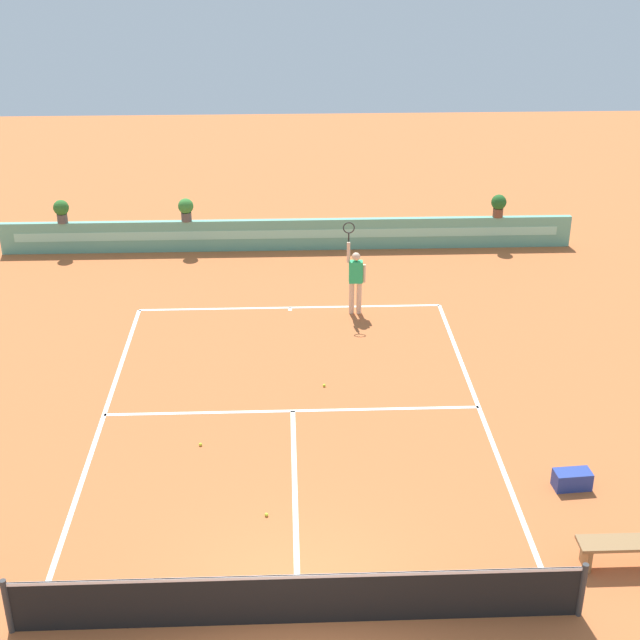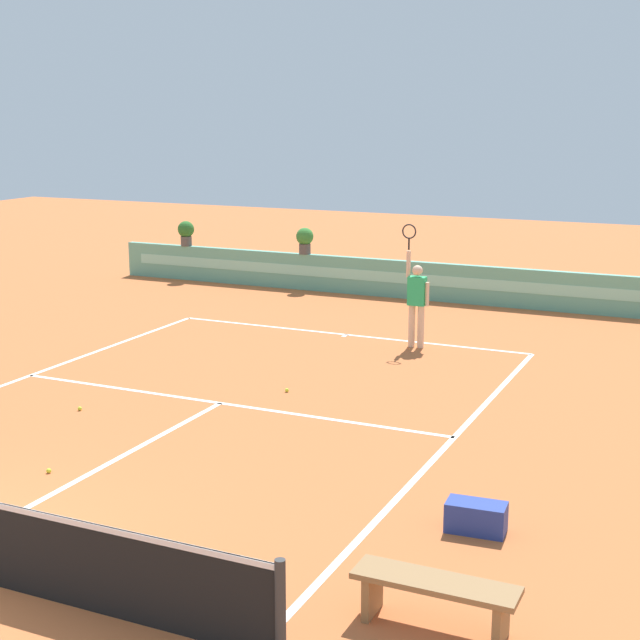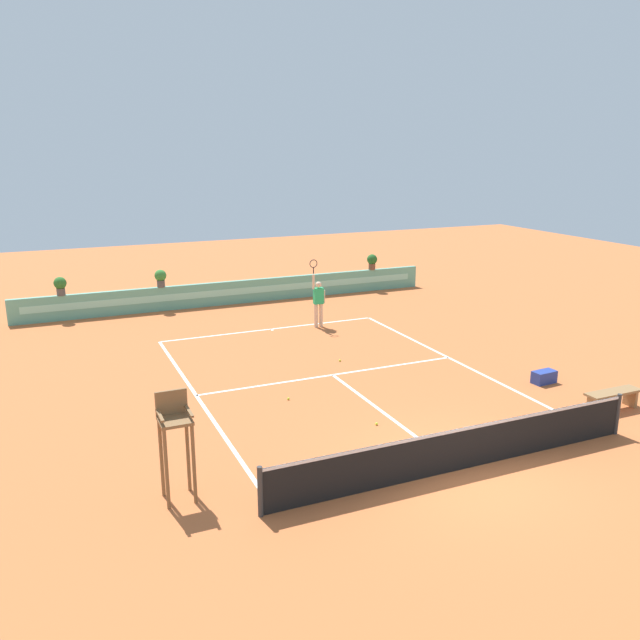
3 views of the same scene
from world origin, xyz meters
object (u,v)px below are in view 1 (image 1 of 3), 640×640
at_px(gear_bag, 572,480).
at_px(tennis_player, 355,277).
at_px(tennis_ball_by_sideline, 266,515).
at_px(potted_plant_far_left, 61,210).
at_px(potted_plant_left, 186,208).
at_px(bench_courtside, 625,548).
at_px(tennis_ball_near_baseline, 200,444).
at_px(tennis_ball_mid_court, 324,385).
at_px(potted_plant_far_right, 499,204).

xyz_separation_m(gear_bag, tennis_player, (-3.53, 8.13, 0.87)).
height_order(tennis_ball_by_sideline, potted_plant_far_left, potted_plant_far_left).
distance_m(gear_bag, potted_plant_far_left, 17.96).
height_order(tennis_player, potted_plant_far_left, tennis_player).
xyz_separation_m(gear_bag, potted_plant_far_left, (-12.29, 13.04, 1.23)).
bearing_deg(potted_plant_left, bench_courtside, -60.44).
height_order(gear_bag, potted_plant_left, potted_plant_left).
bearing_deg(tennis_player, potted_plant_far_left, 150.72).
height_order(bench_courtside, potted_plant_far_left, potted_plant_far_left).
relative_size(gear_bag, tennis_ball_near_baseline, 10.29).
distance_m(tennis_player, tennis_ball_near_baseline, 7.43).
xyz_separation_m(tennis_player, tennis_ball_near_baseline, (-3.66, -6.39, -1.02)).
bearing_deg(tennis_ball_by_sideline, gear_bag, 6.42).
relative_size(tennis_ball_mid_court, potted_plant_left, 0.09).
xyz_separation_m(tennis_ball_near_baseline, potted_plant_far_right, (8.55, 11.30, 1.38)).
relative_size(potted_plant_far_left, potted_plant_left, 1.00).
height_order(potted_plant_far_right, potted_plant_left, same).
height_order(tennis_ball_near_baseline, tennis_ball_mid_court, same).
xyz_separation_m(tennis_player, potted_plant_left, (-4.92, 4.91, 0.36)).
bearing_deg(bench_courtside, potted_plant_far_right, 85.72).
distance_m(bench_courtside, tennis_ball_near_baseline, 8.42).
distance_m(tennis_ball_near_baseline, tennis_ball_by_sideline, 2.76).
distance_m(gear_bag, tennis_ball_near_baseline, 7.40).
bearing_deg(potted_plant_far_left, tennis_ball_by_sideline, -64.67).
distance_m(gear_bag, tennis_ball_mid_court, 6.12).
bearing_deg(tennis_ball_near_baseline, gear_bag, -13.57).
bearing_deg(potted_plant_far_right, tennis_player, -134.87).
relative_size(bench_courtside, tennis_ball_near_baseline, 23.53).
relative_size(tennis_ball_near_baseline, potted_plant_far_left, 0.09).
bearing_deg(gear_bag, potted_plant_left, 122.96).
bearing_deg(tennis_ball_near_baseline, tennis_ball_mid_court, 41.75).
relative_size(tennis_ball_mid_court, potted_plant_far_left, 0.09).
xyz_separation_m(tennis_player, potted_plant_far_right, (4.89, 4.91, 0.36)).
xyz_separation_m(tennis_ball_mid_court, tennis_ball_by_sideline, (-1.27, -4.76, 0.00)).
bearing_deg(tennis_player, gear_bag, -66.50).
relative_size(tennis_player, potted_plant_far_right, 3.57).
bearing_deg(bench_courtside, tennis_ball_near_baseline, 151.76).
height_order(bench_courtside, tennis_player, tennis_player).
bearing_deg(gear_bag, tennis_ball_near_baseline, 166.43).
height_order(bench_courtside, tennis_ball_mid_court, bench_courtside).
distance_m(gear_bag, potted_plant_far_right, 13.16).
distance_m(bench_courtside, potted_plant_far_right, 15.36).
bearing_deg(tennis_ball_mid_court, potted_plant_left, 113.64).
xyz_separation_m(gear_bag, tennis_ball_mid_court, (-4.54, 4.10, -0.15)).
xyz_separation_m(tennis_ball_mid_court, potted_plant_far_left, (-7.75, 8.93, 1.38)).
xyz_separation_m(bench_courtside, potted_plant_far_left, (-12.50, 15.28, 1.04)).
height_order(gear_bag, tennis_player, tennis_player).
height_order(gear_bag, tennis_ball_near_baseline, gear_bag).
relative_size(tennis_ball_near_baseline, potted_plant_left, 0.09).
distance_m(potted_plant_far_right, potted_plant_far_left, 13.65).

